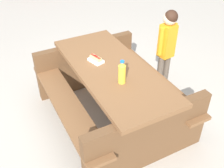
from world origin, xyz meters
TOP-DOWN VIEW (x-y plane):
  - ground_plane at (0.00, 0.00)m, footprint 30.00×30.00m
  - picnic_table at (0.00, 0.00)m, footprint 1.99×1.65m
  - soda_bottle at (-0.29, -0.01)m, footprint 0.08×0.08m
  - hotdog_tray at (0.18, 0.13)m, footprint 0.21×0.18m
  - child_in_coat at (0.36, -0.89)m, footprint 0.21×0.28m

SIDE VIEW (x-z plane):
  - ground_plane at x=0.00m, z-range 0.00..0.00m
  - picnic_table at x=0.00m, z-range 0.07..0.82m
  - child_in_coat at x=0.36m, z-range 0.16..1.34m
  - hotdog_tray at x=0.18m, z-range 0.74..0.82m
  - soda_bottle at x=-0.29m, z-range 0.74..1.00m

